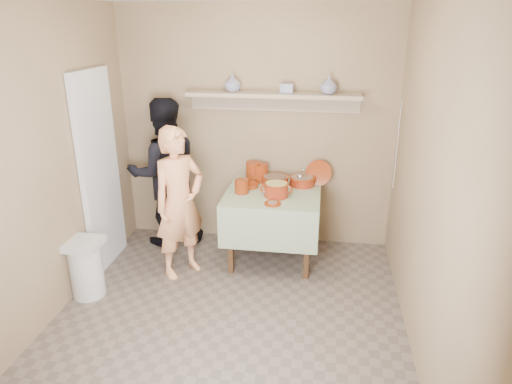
% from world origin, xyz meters
% --- Properties ---
extents(ground, '(3.50, 3.50, 0.00)m').
position_xyz_m(ground, '(0.00, 0.00, 0.00)').
color(ground, '#64574F').
rests_on(ground, ground).
extents(tile_panel, '(0.06, 0.70, 2.00)m').
position_xyz_m(tile_panel, '(-1.46, 0.95, 1.00)').
color(tile_panel, silver).
rests_on(tile_panel, ground).
extents(plate_stack_a, '(0.16, 0.16, 0.21)m').
position_xyz_m(plate_stack_a, '(-0.01, 1.60, 0.87)').
color(plate_stack_a, maroon).
rests_on(plate_stack_a, serving_table).
extents(plate_stack_b, '(0.16, 0.16, 0.20)m').
position_xyz_m(plate_stack_b, '(0.08, 1.59, 0.86)').
color(plate_stack_b, maroon).
rests_on(plate_stack_b, serving_table).
extents(bowl_stack, '(0.14, 0.14, 0.14)m').
position_xyz_m(bowl_stack, '(-0.06, 1.20, 0.83)').
color(bowl_stack, maroon).
rests_on(bowl_stack, serving_table).
extents(empty_bowl, '(0.16, 0.16, 0.05)m').
position_xyz_m(empty_bowl, '(-0.00, 1.37, 0.79)').
color(empty_bowl, maroon).
rests_on(empty_bowl, serving_table).
extents(propped_lid, '(0.29, 0.14, 0.27)m').
position_xyz_m(propped_lid, '(0.71, 1.60, 0.88)').
color(propped_lid, maroon).
rests_on(propped_lid, serving_table).
extents(vase_right, '(0.18, 0.18, 0.18)m').
position_xyz_m(vase_right, '(0.76, 1.62, 1.81)').
color(vase_right, navy).
rests_on(vase_right, wall_shelf).
extents(vase_left, '(0.24, 0.24, 0.18)m').
position_xyz_m(vase_left, '(-0.23, 1.63, 1.81)').
color(vase_left, navy).
rests_on(vase_left, wall_shelf).
extents(ceramic_box, '(0.14, 0.11, 0.09)m').
position_xyz_m(ceramic_box, '(0.34, 1.63, 1.77)').
color(ceramic_box, navy).
rests_on(ceramic_box, wall_shelf).
extents(person_cook, '(0.63, 0.66, 1.52)m').
position_xyz_m(person_cook, '(-0.62, 0.84, 0.76)').
color(person_cook, '#F5A069').
rests_on(person_cook, ground).
extents(person_helper, '(1.01, 0.93, 1.66)m').
position_xyz_m(person_helper, '(-0.99, 1.50, 0.83)').
color(person_helper, black).
rests_on(person_helper, ground).
extents(room_shell, '(3.04, 3.54, 2.62)m').
position_xyz_m(room_shell, '(0.00, 0.00, 1.61)').
color(room_shell, '#947A5B').
rests_on(room_shell, ground).
extents(serving_table, '(0.97, 0.97, 0.76)m').
position_xyz_m(serving_table, '(0.25, 1.28, 0.64)').
color(serving_table, '#4C2D16').
rests_on(serving_table, ground).
extents(cazuela_meat_a, '(0.30, 0.30, 0.10)m').
position_xyz_m(cazuela_meat_a, '(0.25, 1.49, 0.82)').
color(cazuela_meat_a, maroon).
rests_on(cazuela_meat_a, serving_table).
extents(cazuela_meat_b, '(0.28, 0.28, 0.10)m').
position_xyz_m(cazuela_meat_b, '(0.54, 1.51, 0.82)').
color(cazuela_meat_b, maroon).
rests_on(cazuela_meat_b, serving_table).
extents(ladle, '(0.08, 0.26, 0.19)m').
position_xyz_m(ladle, '(0.51, 1.49, 0.87)').
color(ladle, silver).
rests_on(ladle, cazuela_meat_b).
extents(cazuela_rice, '(0.33, 0.25, 0.14)m').
position_xyz_m(cazuela_rice, '(0.30, 1.15, 0.85)').
color(cazuela_rice, maroon).
rests_on(cazuela_rice, serving_table).
extents(front_plate, '(0.16, 0.16, 0.03)m').
position_xyz_m(front_plate, '(0.28, 0.93, 0.77)').
color(front_plate, maroon).
rests_on(front_plate, serving_table).
extents(wall_shelf, '(1.80, 0.25, 0.21)m').
position_xyz_m(wall_shelf, '(0.20, 1.65, 1.67)').
color(wall_shelf, tan).
rests_on(wall_shelf, room_shell).
extents(trash_bin, '(0.32, 0.32, 0.56)m').
position_xyz_m(trash_bin, '(-1.37, 0.31, 0.28)').
color(trash_bin, silver).
rests_on(trash_bin, ground).
extents(electrical_cord, '(0.01, 0.05, 0.90)m').
position_xyz_m(electrical_cord, '(1.47, 1.48, 1.25)').
color(electrical_cord, silver).
rests_on(electrical_cord, wall_shelf).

